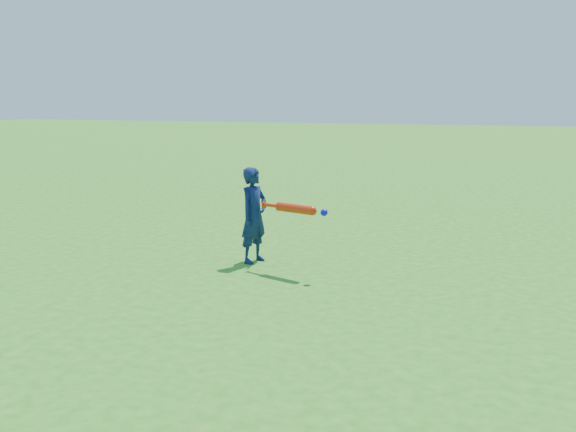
# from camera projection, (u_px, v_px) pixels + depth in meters

# --- Properties ---
(ground) EXTENTS (80.00, 80.00, 0.00)m
(ground) POSITION_uv_depth(u_px,v_px,m) (325.00, 259.00, 7.58)
(ground) COLOR #2A751B
(ground) RESTS_ON ground
(child) EXTENTS (0.36, 0.46, 1.10)m
(child) POSITION_uv_depth(u_px,v_px,m) (254.00, 215.00, 7.35)
(child) COLOR #101B4D
(child) RESTS_ON ground
(bat_swing) EXTENTS (0.84, 0.34, 0.10)m
(bat_swing) POSITION_uv_depth(u_px,v_px,m) (298.00, 209.00, 6.86)
(bat_swing) COLOR red
(bat_swing) RESTS_ON ground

